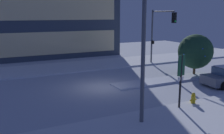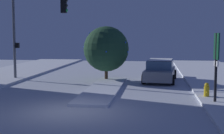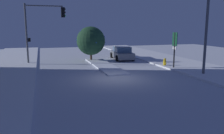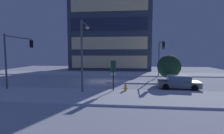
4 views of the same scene
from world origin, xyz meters
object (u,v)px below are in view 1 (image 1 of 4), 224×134
at_px(decorated_tree_median, 195,52).
at_px(parking_info_sign, 181,75).
at_px(traffic_light_corner_far_right, 161,28).
at_px(fire_hydrant, 193,99).
at_px(street_lamp_arched, 136,30).

bearing_deg(decorated_tree_median, parking_info_sign, -138.92).
relative_size(traffic_light_corner_far_right, parking_info_sign, 1.84).
height_order(traffic_light_corner_far_right, parking_info_sign, traffic_light_corner_far_right).
bearing_deg(traffic_light_corner_far_right, parking_info_sign, -31.35).
bearing_deg(traffic_light_corner_far_right, decorated_tree_median, 2.29).
bearing_deg(parking_info_sign, fire_hydrant, -92.12).
xyz_separation_m(street_lamp_arched, decorated_tree_median, (9.85, 5.96, -2.50)).
bearing_deg(street_lamp_arched, traffic_light_corner_far_right, -40.78).
distance_m(traffic_light_corner_far_right, street_lamp_arched, 14.58).
xyz_separation_m(traffic_light_corner_far_right, parking_info_sign, (-6.64, -10.90, -1.98)).
bearing_deg(fire_hydrant, traffic_light_corner_far_right, 63.23).
relative_size(parking_info_sign, decorated_tree_median, 0.86).
distance_m(street_lamp_arched, fire_hydrant, 6.04).
height_order(traffic_light_corner_far_right, street_lamp_arched, street_lamp_arched).
xyz_separation_m(parking_info_sign, decorated_tree_median, (6.84, 5.96, 0.13)).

